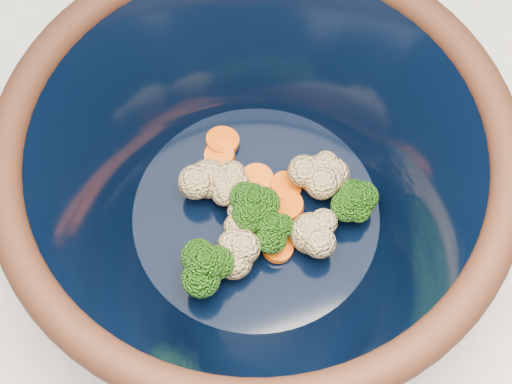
# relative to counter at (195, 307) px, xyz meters

# --- Properties ---
(ground) EXTENTS (3.00, 3.00, 0.00)m
(ground) POSITION_rel_counter_xyz_m (0.00, 0.00, -0.45)
(ground) COLOR #9E7A54
(ground) RESTS_ON ground
(counter) EXTENTS (1.20, 1.20, 0.90)m
(counter) POSITION_rel_counter_xyz_m (0.00, 0.00, 0.00)
(counter) COLOR silver
(counter) RESTS_ON ground
(mixing_bowl) EXTENTS (0.40, 0.40, 0.16)m
(mixing_bowl) POSITION_rel_counter_xyz_m (0.06, -0.09, 0.54)
(mixing_bowl) COLOR black
(mixing_bowl) RESTS_ON counter
(vegetable_pile) EXTENTS (0.17, 0.15, 0.05)m
(vegetable_pile) POSITION_rel_counter_xyz_m (0.06, -0.11, 0.51)
(vegetable_pile) COLOR #608442
(vegetable_pile) RESTS_ON mixing_bowl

